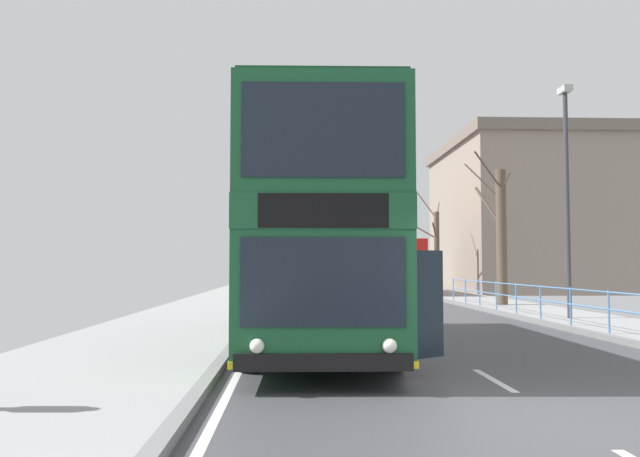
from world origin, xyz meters
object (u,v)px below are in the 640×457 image
street_lamp_far_side (567,182)px  bare_tree_far_01 (501,234)px  bare_tree_far_00 (436,249)px  background_building_00 (531,215)px  background_bus_far_lane (392,266)px  double_decker_bus_main (317,237)px

street_lamp_far_side → bare_tree_far_01: size_ratio=1.17×
bare_tree_far_00 → bare_tree_far_01: size_ratio=1.00×
background_building_00 → bare_tree_far_01: bearing=-113.9°
background_building_00 → street_lamp_far_side: bearing=-108.0°
background_bus_far_lane → bare_tree_far_01: bearing=-77.6°
background_bus_far_lane → street_lamp_far_side: bearing=-82.3°
street_lamp_far_side → bare_tree_far_00: (-0.03, 18.59, -1.64)m
street_lamp_far_side → background_bus_far_lane: bearing=97.7°
double_decker_bus_main → bare_tree_far_01: 14.94m
bare_tree_far_00 → background_building_00: background_building_00 is taller
background_bus_far_lane → bare_tree_far_01: 12.60m
double_decker_bus_main → bare_tree_far_00: 25.53m
double_decker_bus_main → street_lamp_far_side: bearing=35.1°
double_decker_bus_main → background_building_00: size_ratio=0.75×
street_lamp_far_side → bare_tree_far_00: 18.66m
background_bus_far_lane → bare_tree_far_00: bare_tree_far_00 is taller
double_decker_bus_main → bare_tree_far_01: (8.14, 12.51, 0.68)m
background_building_00 → background_bus_far_lane: bearing=-151.6°
street_lamp_far_side → bare_tree_far_00: bearing=90.1°
background_bus_far_lane → background_building_00: 12.60m
bare_tree_far_01 → background_building_00: (7.97, 17.99, 2.20)m
double_decker_bus_main → background_bus_far_lane: (5.46, 24.75, -0.64)m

